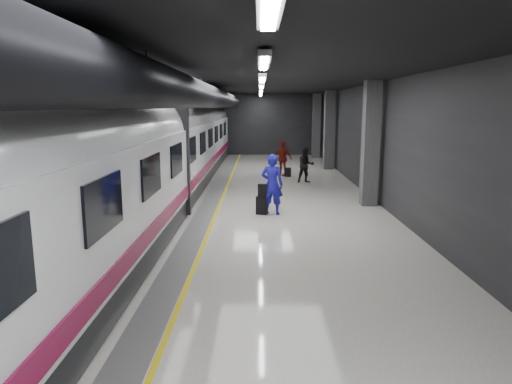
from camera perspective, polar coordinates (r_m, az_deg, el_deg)
ground at (r=15.02m, az=-1.58°, el=-3.20°), size 40.00×40.00×0.00m
platform_hall at (r=15.55m, az=-2.60°, el=10.43°), size 10.02×40.02×4.51m
train at (r=15.13m, az=-14.05°, el=4.55°), size 3.05×38.00×4.05m
traveler_main at (r=15.27m, az=2.02°, el=0.95°), size 0.84×0.66×2.05m
suitcase_main at (r=15.40m, az=0.75°, el=-1.67°), size 0.43×0.33×0.62m
shoulder_bag at (r=15.29m, az=0.85°, el=0.22°), size 0.34×0.23×0.42m
traveler_far_a at (r=21.90m, az=6.24°, el=3.35°), size 0.92×0.77×1.68m
traveler_far_b at (r=24.13m, az=3.30°, el=4.24°), size 1.15×0.92×1.83m
suitcase_far at (r=23.80m, az=4.00°, el=2.49°), size 0.36×0.28×0.47m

